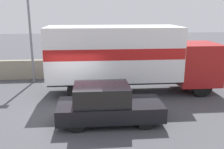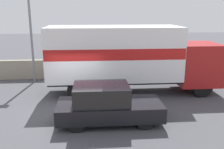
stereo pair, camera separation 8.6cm
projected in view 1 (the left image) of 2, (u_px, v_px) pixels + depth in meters
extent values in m
plane|color=#47474C|center=(76.00, 114.00, 11.09)|extent=(80.00, 80.00, 0.00)
cube|color=gray|center=(80.00, 68.00, 16.92)|extent=(60.00, 0.35, 1.27)
cylinder|color=slate|center=(31.00, 38.00, 15.36)|extent=(0.14, 0.14, 5.64)
cube|color=maroon|center=(196.00, 63.00, 13.92)|extent=(2.23, 2.40, 2.24)
cube|color=black|center=(215.00, 55.00, 13.90)|extent=(0.06, 2.04, 0.99)
cube|color=#2D2D33|center=(113.00, 80.00, 13.73)|extent=(7.00, 1.42, 0.25)
cube|color=white|center=(113.00, 53.00, 13.35)|extent=(7.00, 2.58, 2.77)
cube|color=red|center=(113.00, 51.00, 13.33)|extent=(6.96, 2.60, 0.55)
cylinder|color=black|center=(187.00, 77.00, 15.18)|extent=(1.06, 0.28, 1.06)
cylinder|color=black|center=(202.00, 87.00, 13.19)|extent=(1.06, 0.28, 1.06)
cylinder|color=black|center=(79.00, 79.00, 14.61)|extent=(1.06, 0.28, 1.06)
cylinder|color=black|center=(78.00, 90.00, 12.63)|extent=(1.06, 0.28, 1.06)
cylinder|color=black|center=(103.00, 79.00, 14.73)|extent=(1.06, 0.28, 1.06)
cylinder|color=black|center=(105.00, 90.00, 12.75)|extent=(1.06, 0.28, 1.06)
cube|color=black|center=(110.00, 110.00, 10.15)|extent=(4.23, 1.79, 0.62)
cube|color=black|center=(102.00, 94.00, 9.95)|extent=(2.20, 1.65, 0.75)
cylinder|color=black|center=(138.00, 107.00, 11.07)|extent=(0.63, 0.20, 0.63)
cylinder|color=black|center=(146.00, 122.00, 9.57)|extent=(0.63, 0.20, 0.63)
cylinder|color=black|center=(79.00, 109.00, 10.84)|extent=(0.63, 0.20, 0.63)
cylinder|color=black|center=(77.00, 124.00, 9.35)|extent=(0.63, 0.20, 0.63)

